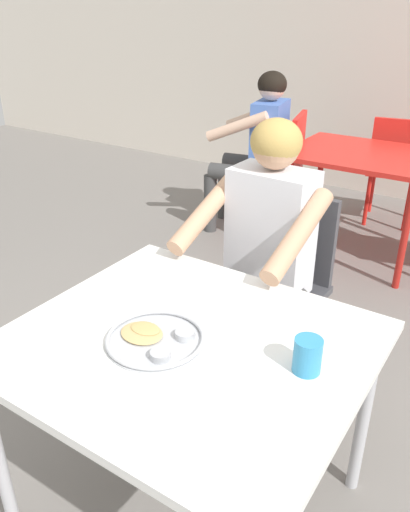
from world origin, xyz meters
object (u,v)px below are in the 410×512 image
table_foreground (187,359)px  drinking_cup (308,354)px  chair_red_far (394,164)px  diner_foreground (260,245)px  patron_background (257,139)px  thali_tray (155,339)px  chair_foreground (281,274)px  table_background_red (362,165)px  chair_red_left (282,165)px

table_foreground → drinking_cup: drinking_cup is taller
table_foreground → chair_red_far: size_ratio=1.20×
diner_foreground → patron_background: 1.86m
chair_red_far → thali_tray: bearing=-88.1°
diner_foreground → drinking_cup: bearing=-52.6°
chair_foreground → chair_red_far: bearing=91.5°
diner_foreground → table_background_red: (-0.10, 1.65, -0.08)m
table_foreground → chair_red_left: chair_red_left is taller
diner_foreground → table_background_red: bearing=93.5°
chair_red_left → chair_foreground: bearing=-64.2°
table_background_red → patron_background: size_ratio=0.78×
drinking_cup → chair_red_far: bearing=100.2°
table_background_red → chair_red_far: 0.69m
chair_foreground → diner_foreground: size_ratio=0.70×
thali_tray → chair_red_far: size_ratio=0.34×
chair_red_far → drinking_cup: bearing=-79.8°
thali_tray → chair_red_left: chair_red_left is taller
diner_foreground → table_background_red: size_ratio=1.31×
thali_tray → drinking_cup: drinking_cup is taller
thali_tray → patron_background: (-0.94, 2.38, -0.01)m
thali_tray → patron_background: 2.56m
drinking_cup → patron_background: (-1.37, 2.25, -0.06)m
diner_foreground → thali_tray: bearing=-86.3°
chair_foreground → diner_foreground: diner_foreground is taller
chair_foreground → chair_red_far: size_ratio=1.00×
diner_foreground → chair_red_far: (-0.05, 2.32, -0.23)m
table_background_red → chair_red_far: (0.05, 0.67, -0.15)m
thali_tray → diner_foreground: 0.75m
chair_red_left → patron_background: bearing=-151.3°
chair_red_left → table_background_red: bearing=-6.9°
chair_red_left → patron_background: patron_background is taller
thali_tray → chair_foreground: size_ratio=0.34×
drinking_cup → patron_background: patron_background is taller
thali_tray → drinking_cup: (0.43, 0.13, 0.04)m
patron_background → chair_foreground: bearing=-57.5°
diner_foreground → chair_red_far: diner_foreground is taller
diner_foreground → chair_red_far: bearing=91.3°
chair_foreground → chair_red_left: size_ratio=0.95×
table_background_red → table_foreground: bearing=-84.6°
table_foreground → thali_tray: thali_tray is taller
table_foreground → chair_red_far: chair_red_far is taller
thali_tray → chair_red_far: chair_red_far is taller
drinking_cup → table_background_red: 2.35m
chair_foreground → table_background_red: bearing=94.3°
thali_tray → chair_red_left: size_ratio=0.33×
patron_background → table_background_red: bearing=1.3°
thali_tray → patron_background: patron_background is taller
table_background_red → thali_tray: bearing=-86.4°
table_background_red → chair_red_left: 0.64m
table_foreground → patron_background: patron_background is taller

